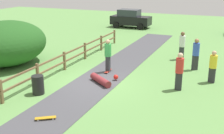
{
  "coord_description": "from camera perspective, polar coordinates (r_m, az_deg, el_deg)",
  "views": [
    {
      "loc": [
        6.3,
        -12.7,
        5.31
      ],
      "look_at": [
        0.99,
        -0.05,
        1.0
      ],
      "focal_mm": 46.59,
      "sensor_mm": 36.0,
      "label": 1
    }
  ],
  "objects": [
    {
      "name": "wooden_fence",
      "position": [
        16.19,
        -11.72,
        0.41
      ],
      "size": [
        0.12,
        18.12,
        1.1
      ],
      "color": "brown",
      "rests_on": "ground_plane"
    },
    {
      "name": "skateboard_loose",
      "position": [
        11.63,
        -12.91,
        -9.71
      ],
      "size": [
        0.77,
        0.61,
        0.08
      ],
      "color": "#BF8C19",
      "rests_on": "asphalt_path"
    },
    {
      "name": "bystander_yellow",
      "position": [
        15.75,
        19.2,
        0.33
      ],
      "size": [
        0.44,
        0.44,
        1.7
      ],
      "color": "#2D2D33",
      "rests_on": "ground_plane"
    },
    {
      "name": "parked_car_black",
      "position": [
        31.47,
        3.63,
        9.47
      ],
      "size": [
        4.23,
        2.06,
        1.92
      ],
      "color": "black",
      "rests_on": "ground_plane"
    },
    {
      "name": "bystander_white",
      "position": [
        19.63,
        13.59,
        4.37
      ],
      "size": [
        0.48,
        0.48,
        1.86
      ],
      "color": "#2D2D33",
      "rests_on": "ground_plane"
    },
    {
      "name": "bystander_red",
      "position": [
        14.23,
        13.09,
        -0.48
      ],
      "size": [
        0.41,
        0.41,
        1.87
      ],
      "color": "#2D2D33",
      "rests_on": "ground_plane"
    },
    {
      "name": "ground_plane",
      "position": [
        15.14,
        -3.38,
        -3.12
      ],
      "size": [
        60.0,
        60.0,
        0.0
      ],
      "primitive_type": "plane",
      "color": "#60934C"
    },
    {
      "name": "bystander_blue",
      "position": [
        17.58,
        16.14,
        2.72
      ],
      "size": [
        0.54,
        0.54,
        1.88
      ],
      "color": "#2D2D33",
      "rests_on": "ground_plane"
    },
    {
      "name": "skater_riding",
      "position": [
        16.44,
        -0.8,
        2.58
      ],
      "size": [
        0.41,
        0.81,
        1.91
      ],
      "color": "#B23326",
      "rests_on": "asphalt_path"
    },
    {
      "name": "asphalt_path",
      "position": [
        15.13,
        -3.38,
        -3.08
      ],
      "size": [
        2.4,
        28.0,
        0.02
      ],
      "primitive_type": "cube",
      "color": "#47474C",
      "rests_on": "ground_plane"
    },
    {
      "name": "bush_large",
      "position": [
        19.02,
        -19.94,
        4.43
      ],
      "size": [
        4.44,
        5.32,
        2.73
      ],
      "primitive_type": "ellipsoid",
      "color": "#23561E",
      "rests_on": "ground_plane"
    },
    {
      "name": "trash_bin",
      "position": [
        14.01,
        -14.32,
        -3.42
      ],
      "size": [
        0.56,
        0.56,
        0.9
      ],
      "primitive_type": "cylinder",
      "color": "black",
      "rests_on": "ground_plane"
    },
    {
      "name": "skater_fallen",
      "position": [
        14.96,
        -2.04,
        -2.54
      ],
      "size": [
        1.52,
        1.5,
        0.36
      ],
      "color": "maroon",
      "rests_on": "asphalt_path"
    }
  ]
}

